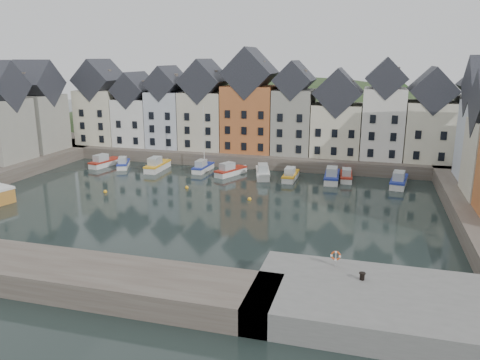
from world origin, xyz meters
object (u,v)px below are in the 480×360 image
at_px(boat_d, 203,167).
at_px(mooring_bollard, 362,276).
at_px(boat_a, 104,162).
at_px(life_ring_post, 336,256).

xyz_separation_m(boat_d, mooring_bollard, (26.14, -36.87, 1.61)).
height_order(boat_a, life_ring_post, life_ring_post).
height_order(boat_d, mooring_bollard, boat_d).
bearing_deg(boat_d, boat_a, -173.15).
relative_size(mooring_bollard, life_ring_post, 0.43).
distance_m(boat_a, boat_d, 17.51).
xyz_separation_m(boat_a, mooring_bollard, (43.60, -35.71, 1.61)).
relative_size(boat_d, life_ring_post, 8.31).
bearing_deg(boat_a, life_ring_post, -27.99).
distance_m(boat_d, life_ring_post, 42.53).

